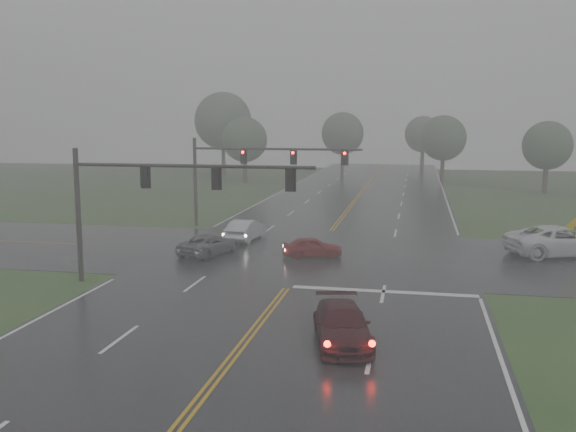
% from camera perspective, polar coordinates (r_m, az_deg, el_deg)
% --- Properties ---
extents(ground, '(180.00, 180.00, 0.00)m').
position_cam_1_polar(ground, '(17.55, -9.85, -18.19)').
color(ground, '#28441D').
rests_on(ground, ground).
extents(main_road, '(18.00, 160.00, 0.02)m').
position_cam_1_polar(main_road, '(35.92, 1.76, -4.07)').
color(main_road, black).
rests_on(main_road, ground).
extents(cross_street, '(120.00, 14.00, 0.02)m').
position_cam_1_polar(cross_street, '(37.84, 2.27, -3.42)').
color(cross_street, black).
rests_on(cross_street, ground).
extents(stop_bar, '(8.50, 0.50, 0.01)m').
position_cam_1_polar(stop_bar, '(30.03, 8.49, -6.69)').
color(stop_bar, silver).
rests_on(stop_bar, ground).
extents(sedan_maroon, '(2.84, 4.87, 1.33)m').
position_cam_1_polar(sedan_maroon, '(23.24, 4.82, -11.23)').
color(sedan_maroon, '#36090E').
rests_on(sedan_maroon, ground).
extents(sedan_red, '(3.68, 2.26, 1.17)m').
position_cam_1_polar(sedan_red, '(37.00, 2.17, -3.70)').
color(sedan_red, maroon).
rests_on(sedan_red, ground).
extents(sedan_silver, '(1.88, 4.30, 1.38)m').
position_cam_1_polar(sedan_silver, '(42.20, -3.76, -2.18)').
color(sedan_silver, '#B7BBC0').
rests_on(sedan_silver, ground).
extents(car_grey, '(3.22, 4.72, 1.20)m').
position_cam_1_polar(car_grey, '(37.94, -6.96, -3.44)').
color(car_grey, '#505257').
rests_on(car_grey, ground).
extents(pickup_white, '(6.92, 4.86, 1.75)m').
position_cam_1_polar(pickup_white, '(40.56, 23.05, -3.29)').
color(pickup_white, white).
rests_on(pickup_white, ground).
extents(signal_gantry_near, '(11.76, 0.28, 6.51)m').
position_cam_1_polar(signal_gantry_near, '(30.90, -12.39, 2.27)').
color(signal_gantry_near, black).
rests_on(signal_gantry_near, ground).
extents(signal_gantry_far, '(12.41, 0.33, 6.54)m').
position_cam_1_polar(signal_gantry_far, '(46.62, -3.77, 4.58)').
color(signal_gantry_far, black).
rests_on(signal_gantry_far, ground).
extents(sign_diamond_east, '(0.99, 0.09, 2.37)m').
position_cam_1_polar(sign_diamond_east, '(39.82, 24.13, -1.23)').
color(sign_diamond_east, black).
rests_on(sign_diamond_east, ground).
extents(tree_nw_a, '(5.57, 5.57, 8.18)m').
position_cam_1_polar(tree_nw_a, '(79.97, -3.86, 6.78)').
color(tree_nw_a, '#322620').
rests_on(tree_nw_a, ground).
extents(tree_ne_a, '(5.72, 5.72, 8.41)m').
position_cam_1_polar(tree_ne_a, '(83.50, 13.64, 6.74)').
color(tree_ne_a, '#322620').
rests_on(tree_ne_a, ground).
extents(tree_n_mid, '(6.07, 6.07, 8.92)m').
position_cam_1_polar(tree_n_mid, '(92.95, 4.87, 7.32)').
color(tree_n_mid, '#322620').
rests_on(tree_n_mid, ground).
extents(tree_e_near, '(5.26, 5.26, 7.73)m').
position_cam_1_polar(tree_e_near, '(74.79, 22.05, 5.82)').
color(tree_e_near, '#322620').
rests_on(tree_e_near, ground).
extents(tree_nw_b, '(7.93, 7.93, 11.64)m').
position_cam_1_polar(tree_nw_b, '(90.22, -5.80, 8.42)').
color(tree_nw_b, '#322620').
rests_on(tree_nw_b, ground).
extents(tree_n_far, '(5.74, 5.74, 8.43)m').
position_cam_1_polar(tree_n_far, '(104.14, 11.90, 7.12)').
color(tree_n_far, '#322620').
rests_on(tree_n_far, ground).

